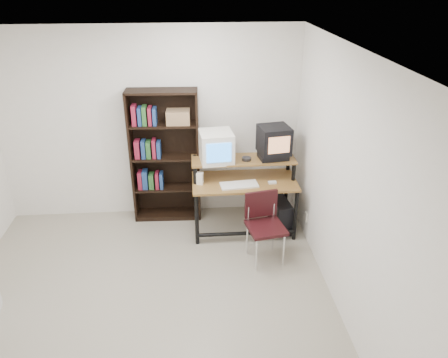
{
  "coord_description": "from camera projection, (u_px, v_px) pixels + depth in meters",
  "views": [
    {
      "loc": [
        0.54,
        -3.6,
        3.22
      ],
      "look_at": [
        0.92,
        1.1,
        0.91
      ],
      "focal_mm": 35.0,
      "sensor_mm": 36.0,
      "label": 1
    }
  ],
  "objects": [
    {
      "name": "school_chair",
      "position": [
        264.0,
        220.0,
        5.16
      ],
      "size": [
        0.49,
        0.49,
        0.84
      ],
      "rotation": [
        0.0,
        0.0,
        0.19
      ],
      "color": "black",
      "rests_on": "floor"
    },
    {
      "name": "ceiling",
      "position": [
        120.0,
        53.0,
        3.46
      ],
      "size": [
        4.0,
        4.0,
        0.01
      ],
      "primitive_type": "cube",
      "color": "white",
      "rests_on": "back_wall"
    },
    {
      "name": "mouse",
      "position": [
        272.0,
        183.0,
        5.54
      ],
      "size": [
        0.1,
        0.07,
        0.03
      ],
      "primitive_type": "cube",
      "rotation": [
        0.0,
        0.0,
        0.05
      ],
      "color": "white",
      "rests_on": "mousepad"
    },
    {
      "name": "right_wall",
      "position": [
        346.0,
        189.0,
        4.17
      ],
      "size": [
        0.01,
        4.0,
        2.6
      ],
      "primitive_type": "cube",
      "color": "white",
      "rests_on": "floor"
    },
    {
      "name": "floor",
      "position": [
        146.0,
        305.0,
        4.6
      ],
      "size": [
        4.0,
        4.0,
        0.01
      ],
      "primitive_type": "cube",
      "color": "#ADA48F",
      "rests_on": "ground"
    },
    {
      "name": "wall_outlet",
      "position": [
        306.0,
        217.0,
        5.64
      ],
      "size": [
        0.02,
        0.08,
        0.12
      ],
      "primitive_type": "cube",
      "color": "beige",
      "rests_on": "right_wall"
    },
    {
      "name": "crt_tv",
      "position": [
        274.0,
        140.0,
        5.55
      ],
      "size": [
        0.43,
        0.42,
        0.35
      ],
      "rotation": [
        0.0,
        0.0,
        0.16
      ],
      "color": "black",
      "rests_on": "vcr"
    },
    {
      "name": "desk_speaker",
      "position": [
        200.0,
        179.0,
        5.5
      ],
      "size": [
        0.1,
        0.09,
        0.17
      ],
      "primitive_type": "cube",
      "rotation": [
        0.0,
        0.0,
        -0.25
      ],
      "color": "white",
      "rests_on": "computer_desk"
    },
    {
      "name": "cd_spindle",
      "position": [
        246.0,
        159.0,
        5.58
      ],
      "size": [
        0.12,
        0.12,
        0.05
      ],
      "primitive_type": "cylinder",
      "rotation": [
        0.0,
        0.0,
        0.01
      ],
      "color": "#26262B",
      "rests_on": "computer_desk"
    },
    {
      "name": "keyboard",
      "position": [
        239.0,
        185.0,
        5.48
      ],
      "size": [
        0.49,
        0.26,
        0.03
      ],
      "primitive_type": "cube",
      "rotation": [
        0.0,
        0.0,
        0.1
      ],
      "color": "white",
      "rests_on": "computer_desk"
    },
    {
      "name": "back_wall",
      "position": [
        150.0,
        126.0,
        5.82
      ],
      "size": [
        4.0,
        0.01,
        2.6
      ],
      "primitive_type": "cube",
      "color": "white",
      "rests_on": "floor"
    },
    {
      "name": "mousepad",
      "position": [
        274.0,
        184.0,
        5.56
      ],
      "size": [
        0.24,
        0.21,
        0.01
      ],
      "primitive_type": "cube",
      "rotation": [
        0.0,
        0.0,
        0.14
      ],
      "color": "black",
      "rests_on": "computer_desk"
    },
    {
      "name": "computer_desk",
      "position": [
        244.0,
        182.0,
        5.65
      ],
      "size": [
        1.34,
        0.67,
        0.98
      ],
      "rotation": [
        0.0,
        0.0,
        -0.0
      ],
      "color": "olive",
      "rests_on": "floor"
    },
    {
      "name": "crt_monitor",
      "position": [
        216.0,
        147.0,
        5.51
      ],
      "size": [
        0.45,
        0.45,
        0.39
      ],
      "rotation": [
        0.0,
        0.0,
        0.1
      ],
      "color": "white",
      "rests_on": "computer_desk"
    },
    {
      "name": "pc_tower",
      "position": [
        280.0,
        215.0,
        5.86
      ],
      "size": [
        0.25,
        0.47,
        0.42
      ],
      "primitive_type": "cube",
      "rotation": [
        0.0,
        0.0,
        0.12
      ],
      "color": "black",
      "rests_on": "floor"
    },
    {
      "name": "vcr",
      "position": [
        273.0,
        156.0,
        5.62
      ],
      "size": [
        0.39,
        0.3,
        0.08
      ],
      "primitive_type": "cube",
      "rotation": [
        0.0,
        0.0,
        0.13
      ],
      "color": "black",
      "rests_on": "computer_desk"
    },
    {
      "name": "bookshelf",
      "position": [
        165.0,
        155.0,
        5.87
      ],
      "size": [
        0.92,
        0.33,
        1.82
      ],
      "rotation": [
        0.0,
        0.0,
        -0.03
      ],
      "color": "black",
      "rests_on": "floor"
    }
  ]
}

